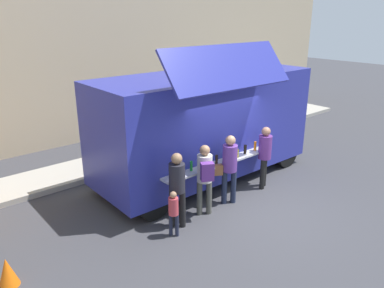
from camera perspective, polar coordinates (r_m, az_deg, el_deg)
The scene contains 11 objects.
ground_plane at distance 9.67m, azimuth 8.88°, elevation -9.41°, with size 60.00×60.00×0.00m, color #38383D.
curb_strip at distance 11.53m, azimuth -22.43°, elevation -5.41°, with size 28.00×1.60×0.15m, color #9E998E.
building_behind at distance 14.64m, azimuth -26.01°, elevation 16.68°, with size 32.00×2.40×8.84m, color tan.
food_truck_main at distance 10.68m, azimuth 1.97°, elevation 3.19°, with size 6.40×3.15×3.90m.
traffic_cone_orange at distance 7.74m, azimuth -25.99°, elevation -16.91°, with size 0.36×0.36×0.55m, color orange.
trash_bin at distance 15.02m, azimuth 6.06°, elevation 3.06°, with size 0.60×0.60×0.89m, color #305F35.
customer_front_ordering at distance 9.38m, azimuth 5.58°, elevation -2.99°, with size 0.57×0.44×1.80m.
customer_mid_with_backpack at distance 8.78m, azimuth 1.95°, elevation -4.45°, with size 0.49×0.57×1.75m.
customer_rear_waiting at distance 8.33m, azimuth -2.26°, elevation -5.98°, with size 0.36×0.36×1.76m.
customer_extra_browsing at distance 10.39m, azimuth 10.87°, elevation -1.18°, with size 0.35×0.35×1.73m.
child_near_queue at distance 8.17m, azimuth -2.80°, elevation -9.83°, with size 0.21×0.21×1.05m.
Camera 1 is at (-6.55, -5.43, 4.59)m, focal length 35.50 mm.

